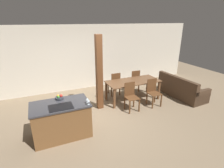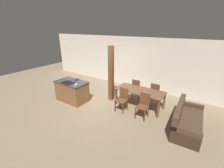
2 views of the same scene
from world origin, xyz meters
The scene contains 13 objects.
ground_plane centered at (0.00, 0.00, 0.00)m, with size 16.00×16.00×0.00m, color #847056.
wall_back centered at (0.00, 2.62, 1.35)m, with size 11.20×0.08×2.70m.
kitchen_island centered at (-1.11, -0.49, 0.46)m, with size 1.43×0.84×0.92m.
fruit_bowl centered at (-1.08, -0.21, 0.97)m, with size 0.21×0.21×0.12m.
wine_glass_near centered at (-0.48, -0.84, 1.04)m, with size 0.08×0.08×0.15m.
wine_glass_middle centered at (-0.48, -0.74, 1.04)m, with size 0.08×0.08×0.15m.
dining_table centered at (1.66, 0.69, 0.65)m, with size 1.98×0.87×0.75m.
dining_chair_near_left centered at (1.21, 0.03, 0.50)m, with size 0.40×0.40×0.94m.
dining_chair_near_right centered at (2.10, 0.03, 0.50)m, with size 0.40×0.40×0.94m.
dining_chair_far_left centered at (1.21, 1.35, 0.50)m, with size 0.40×0.40×0.94m.
dining_chair_far_right centered at (2.10, 1.35, 0.50)m, with size 0.40×0.40×0.94m.
couch centered at (3.57, 0.19, 0.28)m, with size 0.91×1.93×0.84m.
timber_post centered at (0.30, 0.56, 1.23)m, with size 0.19×0.19×2.47m.
Camera 1 is at (-1.47, -4.57, 2.88)m, focal length 28.00 mm.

